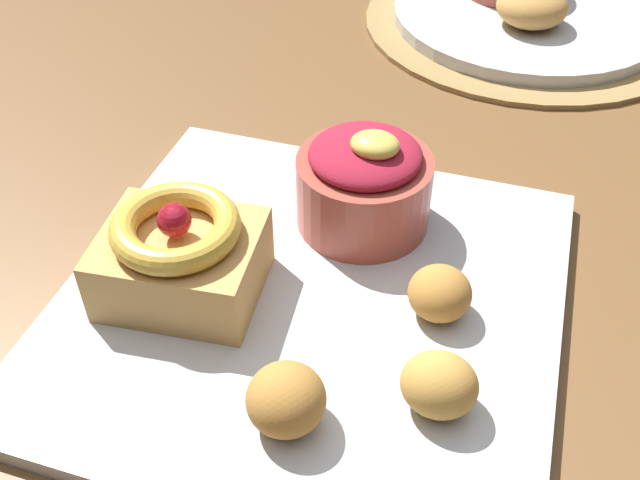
# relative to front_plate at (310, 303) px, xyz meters

# --- Properties ---
(dining_table) EXTENTS (1.47, 1.15, 0.73)m
(dining_table) POSITION_rel_front_plate_xyz_m (-0.03, 0.15, -0.08)
(dining_table) COLOR brown
(dining_table) RESTS_ON ground_plane
(woven_placemat) EXTENTS (0.32, 0.32, 0.00)m
(woven_placemat) POSITION_rel_front_plate_xyz_m (0.09, 0.43, -0.00)
(woven_placemat) COLOR #997A47
(woven_placemat) RESTS_ON dining_table
(front_plate) EXTENTS (0.29, 0.29, 0.01)m
(front_plate) POSITION_rel_front_plate_xyz_m (0.00, 0.00, 0.00)
(front_plate) COLOR silver
(front_plate) RESTS_ON dining_table
(cake_slice) EXTENTS (0.10, 0.08, 0.06)m
(cake_slice) POSITION_rel_front_plate_xyz_m (-0.07, -0.02, 0.03)
(cake_slice) COLOR tan
(cake_slice) RESTS_ON front_plate
(berry_ramekin) EXTENTS (0.09, 0.09, 0.07)m
(berry_ramekin) POSITION_rel_front_plate_xyz_m (0.01, 0.08, 0.04)
(berry_ramekin) COLOR #B24C3D
(berry_ramekin) RESTS_ON front_plate
(fritter_front) EXTENTS (0.04, 0.04, 0.03)m
(fritter_front) POSITION_rel_front_plate_xyz_m (0.08, 0.01, 0.02)
(fritter_front) COLOR #BC7F38
(fritter_front) RESTS_ON front_plate
(fritter_middle) EXTENTS (0.04, 0.04, 0.03)m
(fritter_middle) POSITION_rel_front_plate_xyz_m (0.09, -0.05, 0.02)
(fritter_middle) COLOR gold
(fritter_middle) RESTS_ON front_plate
(fritter_back) EXTENTS (0.04, 0.04, 0.04)m
(fritter_back) POSITION_rel_front_plate_xyz_m (0.02, -0.09, 0.02)
(fritter_back) COLOR #BC7F38
(fritter_back) RESTS_ON front_plate
(back_plate) EXTENTS (0.26, 0.26, 0.01)m
(back_plate) POSITION_rel_front_plate_xyz_m (0.09, 0.43, 0.01)
(back_plate) COLOR silver
(back_plate) RESTS_ON woven_placemat
(back_pastry) EXTENTS (0.07, 0.07, 0.04)m
(back_pastry) POSITION_rel_front_plate_xyz_m (0.09, 0.40, 0.03)
(back_pastry) COLOR #C68E47
(back_pastry) RESTS_ON back_plate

